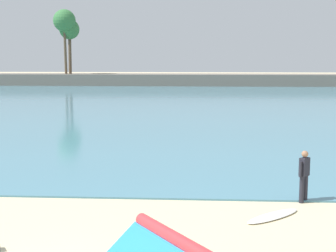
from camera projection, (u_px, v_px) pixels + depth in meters
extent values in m
cube|color=teal|center=(176.00, 90.00, 66.11)|extent=(220.00, 101.42, 0.06)
cube|color=slate|center=(179.00, 80.00, 76.57)|extent=(98.18, 6.00, 1.80)
cylinder|color=brown|center=(65.00, 48.00, 75.47)|extent=(0.41, 0.68, 8.11)
sphere|color=#38753D|center=(64.00, 21.00, 74.89)|extent=(3.41, 3.41, 3.41)
cylinder|color=brown|center=(70.00, 52.00, 76.62)|extent=(0.50, 0.68, 6.87)
sphere|color=#38753D|center=(69.00, 29.00, 76.13)|extent=(3.11, 3.11, 3.11)
cylinder|color=red|center=(187.00, 246.00, 9.30)|extent=(2.30, 3.10, 0.27)
cylinder|color=#23232D|center=(302.00, 190.00, 15.53)|extent=(0.15, 0.15, 0.86)
cylinder|color=#23232D|center=(305.00, 188.00, 15.68)|extent=(0.15, 0.15, 0.86)
cube|color=#23232D|center=(304.00, 167.00, 15.50)|extent=(0.38, 0.39, 0.58)
sphere|color=#9E7051|center=(305.00, 154.00, 15.45)|extent=(0.21, 0.21, 0.21)
cylinder|color=#23232D|center=(300.00, 169.00, 15.35)|extent=(0.09, 0.09, 0.50)
cylinder|color=#23232D|center=(308.00, 167.00, 15.67)|extent=(0.09, 0.09, 0.50)
ellipsoid|color=white|center=(273.00, 216.00, 14.19)|extent=(1.91, 1.79, 0.08)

